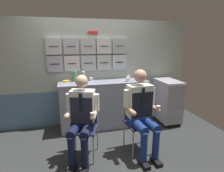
{
  "coord_description": "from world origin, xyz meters",
  "views": [
    {
      "loc": [
        -0.54,
        -2.34,
        1.71
      ],
      "look_at": [
        0.16,
        0.39,
        1.02
      ],
      "focal_mm": 28.92,
      "sensor_mm": 36.0,
      "label": 1
    }
  ],
  "objects": [
    {
      "name": "coffee_cup_spare",
      "position": [
        0.62,
        0.94,
        0.99
      ],
      "size": [
        0.07,
        0.07,
        0.08
      ],
      "color": "white",
      "rests_on": "galley_counter"
    },
    {
      "name": "service_trolley",
      "position": [
        1.53,
        0.93,
        0.5
      ],
      "size": [
        0.4,
        0.65,
        0.93
      ],
      "color": "black",
      "rests_on": "ground"
    },
    {
      "name": "espresso_cup_small",
      "position": [
        0.89,
        1.04,
        0.99
      ],
      "size": [
        0.07,
        0.07,
        0.08
      ],
      "color": "white",
      "rests_on": "galley_counter"
    },
    {
      "name": "folding_chair_right",
      "position": [
        0.52,
        0.18,
        0.54
      ],
      "size": [
        0.43,
        0.43,
        0.87
      ],
      "color": "#A8AAAF",
      "rests_on": "ground"
    },
    {
      "name": "sparkling_bottle_green",
      "position": [
        -0.24,
        0.96,
        1.08
      ],
      "size": [
        0.06,
        0.06,
        0.27
      ],
      "color": "silver",
      "rests_on": "galley_counter"
    },
    {
      "name": "galley_counter",
      "position": [
        0.17,
        1.09,
        0.48
      ],
      "size": [
        1.77,
        0.53,
        0.95
      ],
      "color": "#9297A9",
      "rests_on": "ground"
    },
    {
      "name": "crew_member_left",
      "position": [
        -0.36,
        0.07,
        0.7
      ],
      "size": [
        0.52,
        0.66,
        1.26
      ],
      "color": "black",
      "rests_on": "ground"
    },
    {
      "name": "snack_banana",
      "position": [
        -0.55,
        1.21,
        0.97
      ],
      "size": [
        0.17,
        0.1,
        0.04
      ],
      "color": "yellow",
      "rests_on": "galley_counter"
    },
    {
      "name": "crew_member_right",
      "position": [
        0.53,
        0.02,
        0.74
      ],
      "size": [
        0.51,
        0.64,
        1.32
      ],
      "color": "black",
      "rests_on": "ground"
    },
    {
      "name": "ground",
      "position": [
        0.0,
        0.0,
        -0.02
      ],
      "size": [
        4.8,
        4.8,
        0.04
      ],
      "primitive_type": "cube",
      "color": "#2D3030"
    },
    {
      "name": "folding_chair_left",
      "position": [
        -0.31,
        0.23,
        0.54
      ],
      "size": [
        0.51,
        0.51,
        0.87
      ],
      "color": "#A8AAAF",
      "rests_on": "ground"
    },
    {
      "name": "galley_bulkhead",
      "position": [
        -0.01,
        1.37,
        1.07
      ],
      "size": [
        4.2,
        0.14,
        2.15
      ],
      "color": "#A9B5AC",
      "rests_on": "ground"
    },
    {
      "name": "paper_cup_tan",
      "position": [
        0.74,
        1.23,
        0.98
      ],
      "size": [
        0.06,
        0.06,
        0.06
      ],
      "color": "white",
      "rests_on": "galley_counter"
    },
    {
      "name": "paper_cup_blue",
      "position": [
        -0.07,
        1.21,
        0.98
      ],
      "size": [
        0.08,
        0.08,
        0.07
      ],
      "color": "silver",
      "rests_on": "galley_counter"
    },
    {
      "name": "water_bottle_tall",
      "position": [
        -0.38,
        1.2,
        1.07
      ],
      "size": [
        0.07,
        0.07,
        0.25
      ],
      "color": "#4FA25B",
      "rests_on": "galley_counter"
    }
  ]
}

